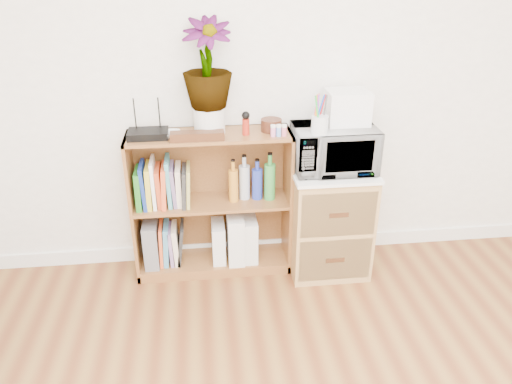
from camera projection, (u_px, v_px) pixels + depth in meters
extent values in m
cube|color=white|center=(263.00, 246.00, 3.54)|extent=(4.00, 0.02, 0.10)
cube|color=brown|center=(212.00, 204.00, 3.19)|extent=(1.00, 0.30, 0.95)
cube|color=#9E7542|center=(328.00, 220.00, 3.26)|extent=(0.50, 0.45, 0.70)
imported|color=silver|center=(334.00, 148.00, 3.02)|extent=(0.50, 0.34, 0.27)
cylinder|color=silver|center=(320.00, 125.00, 2.83)|extent=(0.10, 0.10, 0.11)
cube|color=white|center=(347.00, 107.00, 2.99)|extent=(0.25, 0.21, 0.20)
cube|color=black|center=(148.00, 134.00, 2.92)|extent=(0.23, 0.16, 0.04)
imported|color=white|center=(170.00, 134.00, 2.92)|extent=(0.13, 0.13, 0.03)
cylinder|color=silver|center=(209.00, 120.00, 2.97)|extent=(0.18, 0.18, 0.16)
imported|color=#2E742E|center=(207.00, 64.00, 2.82)|extent=(0.28, 0.28, 0.51)
cube|color=#34200E|center=(197.00, 136.00, 2.87)|extent=(0.31, 0.08, 0.05)
cylinder|color=#A42314|center=(246.00, 127.00, 2.95)|extent=(0.04, 0.04, 0.10)
cylinder|color=#391A0F|center=(271.00, 125.00, 3.01)|extent=(0.13, 0.13, 0.07)
cube|color=pink|center=(279.00, 132.00, 2.93)|extent=(0.11, 0.04, 0.05)
cube|color=slate|center=(152.00, 242.00, 3.26)|extent=(0.09, 0.24, 0.30)
cube|color=silver|center=(218.00, 241.00, 3.30)|extent=(0.08, 0.21, 0.27)
cube|color=silver|center=(235.00, 236.00, 3.30)|extent=(0.10, 0.26, 0.33)
cube|color=silver|center=(249.00, 237.00, 3.32)|extent=(0.09, 0.24, 0.30)
cube|color=#247820|center=(139.00, 187.00, 3.08)|extent=(0.04, 0.20, 0.24)
cube|color=navy|center=(144.00, 184.00, 3.08)|extent=(0.04, 0.20, 0.28)
cube|color=gold|center=(149.00, 185.00, 3.08)|extent=(0.03, 0.20, 0.27)
cube|color=white|center=(154.00, 182.00, 3.08)|extent=(0.03, 0.20, 0.30)
cube|color=#CA4A22|center=(159.00, 186.00, 3.09)|extent=(0.04, 0.20, 0.24)
cube|color=#E85429|center=(164.00, 184.00, 3.09)|extent=(0.04, 0.20, 0.26)
cube|color=teal|center=(169.00, 181.00, 3.09)|extent=(0.03, 0.20, 0.30)
cube|color=slate|center=(174.00, 185.00, 3.10)|extent=(0.04, 0.20, 0.25)
cube|color=beige|center=(179.00, 185.00, 3.10)|extent=(0.03, 0.20, 0.25)
cube|color=#292929|center=(184.00, 185.00, 3.11)|extent=(0.04, 0.20, 0.24)
cube|color=tan|center=(188.00, 184.00, 3.11)|extent=(0.03, 0.20, 0.25)
cylinder|color=orange|center=(233.00, 180.00, 3.13)|extent=(0.06, 0.06, 0.27)
cylinder|color=#ACB7C3|center=(245.00, 179.00, 3.14)|extent=(0.07, 0.07, 0.29)
cylinder|color=#2336A6|center=(257.00, 180.00, 3.15)|extent=(0.07, 0.07, 0.26)
cylinder|color=green|center=(270.00, 176.00, 3.15)|extent=(0.07, 0.07, 0.30)
cube|color=#F55C2B|center=(162.00, 243.00, 3.27)|extent=(0.03, 0.19, 0.28)
cube|color=teal|center=(166.00, 243.00, 3.28)|extent=(0.05, 0.19, 0.27)
cube|color=#8A679B|center=(171.00, 244.00, 3.28)|extent=(0.03, 0.19, 0.25)
cube|color=beige|center=(176.00, 243.00, 3.29)|extent=(0.04, 0.19, 0.26)
cube|color=black|center=(181.00, 242.00, 3.29)|extent=(0.06, 0.19, 0.27)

